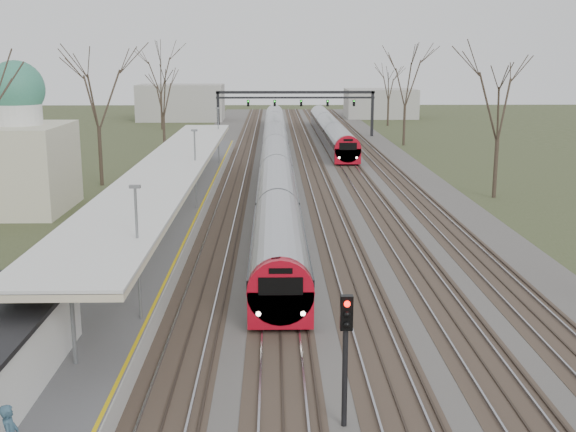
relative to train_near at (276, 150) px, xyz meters
name	(u,v)px	position (x,y,z in m)	size (l,w,h in m)	color
track_bed	(306,171)	(2.76, -4.51, -1.42)	(24.00, 160.00, 0.22)	#474442
platform	(182,205)	(-6.55, -22.01, -0.98)	(3.50, 69.00, 1.00)	#9E9B93
canopy	(172,166)	(-6.55, -26.52, 2.45)	(4.10, 50.00, 3.11)	slate
signal_gantry	(296,100)	(2.79, 25.48, 3.43)	(21.00, 0.59, 6.08)	black
tree_west_far	(97,88)	(-14.50, -11.51, 6.54)	(5.50, 5.50, 11.33)	#2D231C
tree_east_far	(500,101)	(16.50, -17.51, 5.81)	(5.00, 5.00, 10.30)	#2D231C
train_near	(276,150)	(0.00, 0.00, 0.00)	(2.62, 90.21, 3.05)	#A0A2A9
train_far	(330,129)	(7.00, 20.72, 0.00)	(2.62, 45.21, 3.05)	#A0A2A9
signal_post	(346,341)	(1.75, -51.98, 1.25)	(0.35, 0.45, 4.10)	black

